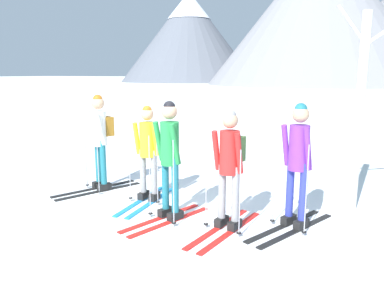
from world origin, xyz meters
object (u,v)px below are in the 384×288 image
(skier_in_yellow, at_px, (148,150))
(skier_in_purple, at_px, (298,160))
(skier_in_green, at_px, (169,155))
(skier_in_red, at_px, (230,163))
(birch_tree_tall, at_px, (360,109))
(skier_in_white, at_px, (100,136))

(skier_in_yellow, height_order, skier_in_purple, skier_in_purple)
(skier_in_yellow, bearing_deg, skier_in_green, -39.37)
(skier_in_yellow, bearing_deg, skier_in_red, -18.64)
(skier_in_green, xyz_separation_m, birch_tree_tall, (2.58, 1.58, 0.64))
(skier_in_purple, distance_m, birch_tree_tall, 1.50)
(skier_in_yellow, height_order, skier_in_green, skier_in_green)
(skier_in_purple, height_order, birch_tree_tall, birch_tree_tall)
(skier_in_green, relative_size, birch_tree_tall, 0.56)
(skier_in_yellow, xyz_separation_m, birch_tree_tall, (3.32, 0.97, 0.75))
(skier_in_white, bearing_deg, skier_in_green, -22.69)
(skier_in_green, distance_m, skier_in_purple, 1.87)
(skier_in_red, distance_m, birch_tree_tall, 2.35)
(skier_in_red, relative_size, birch_tree_tall, 0.53)
(skier_in_red, height_order, skier_in_purple, skier_in_purple)
(skier_in_white, relative_size, skier_in_red, 1.06)
(skier_in_red, bearing_deg, birch_tree_tall, 43.33)
(skier_in_yellow, bearing_deg, skier_in_purple, -3.17)
(skier_in_white, bearing_deg, skier_in_yellow, -9.04)
(skier_in_white, distance_m, skier_in_red, 2.93)
(skier_in_white, bearing_deg, skier_in_red, -14.84)
(skier_in_red, xyz_separation_m, birch_tree_tall, (1.63, 1.54, 0.69))
(skier_in_yellow, bearing_deg, birch_tree_tall, 16.38)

